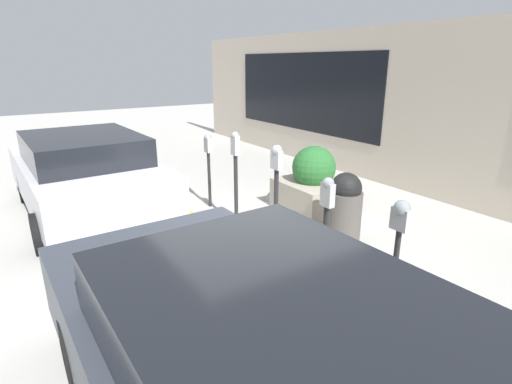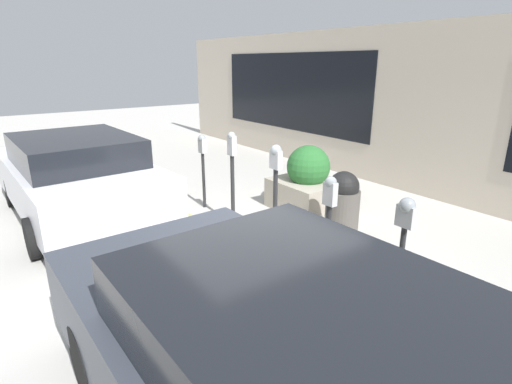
% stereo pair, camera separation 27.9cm
% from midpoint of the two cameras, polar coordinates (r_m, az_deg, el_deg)
% --- Properties ---
extents(ground_plane, '(40.00, 40.00, 0.00)m').
position_cam_midpoint_polar(ground_plane, '(5.85, 0.28, -8.78)').
color(ground_plane, beige).
extents(curb_strip, '(19.00, 0.16, 0.04)m').
position_cam_midpoint_polar(curb_strip, '(5.80, -0.38, -8.80)').
color(curb_strip, gold).
rests_on(curb_strip, ground_plane).
extents(building_facade, '(19.00, 0.17, 3.39)m').
position_cam_midpoint_polar(building_facade, '(8.60, 26.42, 9.96)').
color(building_facade, beige).
rests_on(building_facade, ground_plane).
extents(parking_meter_nearest, '(0.20, 0.17, 1.35)m').
position_cam_midpoint_polar(parking_meter_nearest, '(4.35, 21.51, -5.39)').
color(parking_meter_nearest, '#232326').
rests_on(parking_meter_nearest, ground_plane).
extents(parking_meter_second, '(0.17, 0.14, 1.34)m').
position_cam_midpoint_polar(parking_meter_second, '(4.98, 11.63, -3.08)').
color(parking_meter_second, '#232326').
rests_on(parking_meter_second, ground_plane).
extents(parking_meter_middle, '(0.19, 0.16, 1.54)m').
position_cam_midpoint_polar(parking_meter_middle, '(5.73, 4.34, 2.31)').
color(parking_meter_middle, '#232326').
rests_on(parking_meter_middle, ground_plane).
extents(parking_meter_fourth, '(0.15, 0.13, 1.59)m').
position_cam_midpoint_polar(parking_meter_fourth, '(6.53, -1.71, 3.99)').
color(parking_meter_fourth, '#232326').
rests_on(parking_meter_fourth, ground_plane).
extents(parking_meter_farthest, '(0.16, 0.14, 1.39)m').
position_cam_midpoint_polar(parking_meter_farthest, '(7.44, -5.75, 5.20)').
color(parking_meter_farthest, '#232326').
rests_on(parking_meter_farthest, ground_plane).
extents(planter_box, '(1.23, 1.09, 1.21)m').
position_cam_midpoint_polar(planter_box, '(7.46, 9.22, 1.08)').
color(planter_box, '#A39989').
rests_on(planter_box, ground_plane).
extents(parked_car_front, '(4.50, 2.10, 1.42)m').
position_cam_midpoint_polar(parked_car_front, '(2.82, 4.41, -24.05)').
color(parked_car_front, '#383D47').
rests_on(parked_car_front, ground_plane).
extents(parked_car_middle, '(4.40, 2.13, 1.46)m').
position_cam_midpoint_polar(parked_car_middle, '(7.69, -22.24, 2.59)').
color(parked_car_middle, silver).
rests_on(parked_car_middle, ground_plane).
extents(trash_bin, '(0.52, 0.52, 1.10)m').
position_cam_midpoint_polar(trash_bin, '(6.20, 13.82, -2.23)').
color(trash_bin, '#514C47').
rests_on(trash_bin, ground_plane).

